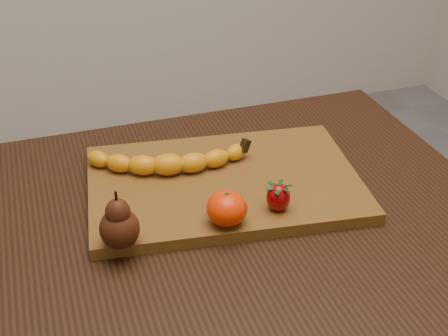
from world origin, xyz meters
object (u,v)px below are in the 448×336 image
object	(u,v)px
cutting_board	(224,183)
mandarin	(227,208)
pear	(119,219)
table	(190,267)

from	to	relation	value
cutting_board	mandarin	bearing A→B (deg)	-99.16
pear	cutting_board	bearing A→B (deg)	31.71
table	cutting_board	bearing A→B (deg)	39.86
mandarin	table	bearing A→B (deg)	132.15
table	cutting_board	xyz separation A→B (m)	(0.08, 0.07, 0.11)
table	pear	bearing A→B (deg)	-155.15
table	mandarin	distance (m)	0.16
cutting_board	mandarin	distance (m)	0.13
table	cutting_board	distance (m)	0.15
pear	mandarin	xyz separation A→B (m)	(0.16, 0.00, -0.02)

